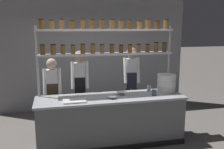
{
  "coord_description": "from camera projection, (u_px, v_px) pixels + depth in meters",
  "views": [
    {
      "loc": [
        -1.01,
        -4.39,
        2.22
      ],
      "look_at": [
        0.07,
        0.2,
        1.3
      ],
      "focal_mm": 40.0,
      "sensor_mm": 36.0,
      "label": 1
    }
  ],
  "objects": [
    {
      "name": "ground_plane",
      "position": [
        111.0,
        142.0,
        4.84
      ],
      "size": [
        40.0,
        40.0,
        0.0
      ],
      "primitive_type": "plane",
      "color": "slate"
    },
    {
      "name": "back_wall",
      "position": [
        92.0,
        53.0,
        6.71
      ],
      "size": [
        5.18,
        0.12,
        3.01
      ],
      "primitive_type": "cube",
      "color": "#939399",
      "rests_on": "ground_plane"
    },
    {
      "name": "prep_counter",
      "position": [
        111.0,
        120.0,
        4.75
      ],
      "size": [
        2.78,
        0.76,
        0.92
      ],
      "color": "slate",
      "rests_on": "ground_plane"
    },
    {
      "name": "spice_shelf_unit",
      "position": [
        107.0,
        43.0,
        4.8
      ],
      "size": [
        2.66,
        0.28,
        2.36
      ],
      "color": "#ADAFB5",
      "rests_on": "ground_plane"
    },
    {
      "name": "chef_left",
      "position": [
        53.0,
        92.0,
        5.05
      ],
      "size": [
        0.36,
        0.28,
        1.59
      ],
      "rotation": [
        0.0,
        0.0,
        -0.02
      ],
      "color": "black",
      "rests_on": "ground_plane"
    },
    {
      "name": "chef_center",
      "position": [
        80.0,
        86.0,
        5.17
      ],
      "size": [
        0.38,
        0.31,
        1.73
      ],
      "rotation": [
        0.0,
        0.0,
        -0.1
      ],
      "color": "black",
      "rests_on": "ground_plane"
    },
    {
      "name": "chef_right",
      "position": [
        131.0,
        80.0,
        5.58
      ],
      "size": [
        0.39,
        0.33,
        1.76
      ],
      "rotation": [
        0.0,
        0.0,
        -0.15
      ],
      "color": "black",
      "rests_on": "ground_plane"
    },
    {
      "name": "container_stack",
      "position": [
        166.0,
        83.0,
        5.0
      ],
      "size": [
        0.38,
        0.38,
        0.35
      ],
      "color": "white",
      "rests_on": "prep_counter"
    },
    {
      "name": "cutting_board",
      "position": [
        75.0,
        101.0,
        4.36
      ],
      "size": [
        0.4,
        0.26,
        0.02
      ],
      "color": "silver",
      "rests_on": "prep_counter"
    },
    {
      "name": "prep_bowl_near_left",
      "position": [
        112.0,
        97.0,
        4.54
      ],
      "size": [
        0.18,
        0.18,
        0.05
      ],
      "color": "silver",
      "rests_on": "prep_counter"
    },
    {
      "name": "prep_bowl_center_front",
      "position": [
        121.0,
        93.0,
        4.81
      ],
      "size": [
        0.2,
        0.2,
        0.05
      ],
      "color": "silver",
      "rests_on": "prep_counter"
    },
    {
      "name": "serving_cup_front",
      "position": [
        154.0,
        93.0,
        4.75
      ],
      "size": [
        0.09,
        0.09,
        0.11
      ],
      "color": "#334C70",
      "rests_on": "prep_counter"
    },
    {
      "name": "serving_cup_by_board",
      "position": [
        149.0,
        88.0,
        5.07
      ],
      "size": [
        0.08,
        0.08,
        0.11
      ],
      "color": "#B2B7BC",
      "rests_on": "prep_counter"
    }
  ]
}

